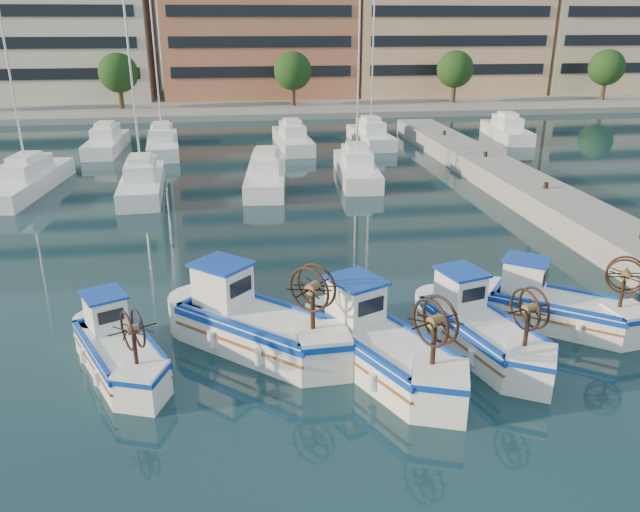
{
  "coord_description": "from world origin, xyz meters",
  "views": [
    {
      "loc": [
        -2.89,
        -15.19,
        9.3
      ],
      "look_at": [
        0.02,
        5.13,
        1.5
      ],
      "focal_mm": 35.0,
      "sensor_mm": 36.0,
      "label": 1
    }
  ],
  "objects_px": {
    "fishing_boat_a": "(118,347)",
    "fishing_boat_e": "(554,305)",
    "fishing_boat_d": "(479,327)",
    "fishing_boat_b": "(254,322)",
    "fishing_boat_c": "(379,344)"
  },
  "relations": [
    {
      "from": "fishing_boat_b",
      "to": "fishing_boat_d",
      "type": "relative_size",
      "value": 1.07
    },
    {
      "from": "fishing_boat_a",
      "to": "fishing_boat_e",
      "type": "height_order",
      "value": "fishing_boat_e"
    },
    {
      "from": "fishing_boat_a",
      "to": "fishing_boat_e",
      "type": "distance_m",
      "value": 13.46
    },
    {
      "from": "fishing_boat_b",
      "to": "fishing_boat_c",
      "type": "distance_m",
      "value": 3.87
    },
    {
      "from": "fishing_boat_a",
      "to": "fishing_boat_d",
      "type": "bearing_deg",
      "value": -27.56
    },
    {
      "from": "fishing_boat_e",
      "to": "fishing_boat_d",
      "type": "bearing_deg",
      "value": 148.79
    },
    {
      "from": "fishing_boat_b",
      "to": "fishing_boat_d",
      "type": "bearing_deg",
      "value": -56.9
    },
    {
      "from": "fishing_boat_b",
      "to": "fishing_boat_c",
      "type": "bearing_deg",
      "value": -75.14
    },
    {
      "from": "fishing_boat_c",
      "to": "fishing_boat_e",
      "type": "height_order",
      "value": "fishing_boat_c"
    },
    {
      "from": "fishing_boat_c",
      "to": "fishing_boat_e",
      "type": "relative_size",
      "value": 1.16
    },
    {
      "from": "fishing_boat_c",
      "to": "fishing_boat_d",
      "type": "relative_size",
      "value": 1.1
    },
    {
      "from": "fishing_boat_d",
      "to": "fishing_boat_e",
      "type": "relative_size",
      "value": 1.06
    },
    {
      "from": "fishing_boat_a",
      "to": "fishing_boat_b",
      "type": "distance_m",
      "value": 3.89
    },
    {
      "from": "fishing_boat_d",
      "to": "fishing_boat_e",
      "type": "bearing_deg",
      "value": 6.22
    },
    {
      "from": "fishing_boat_c",
      "to": "fishing_boat_b",
      "type": "bearing_deg",
      "value": 126.73
    }
  ]
}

